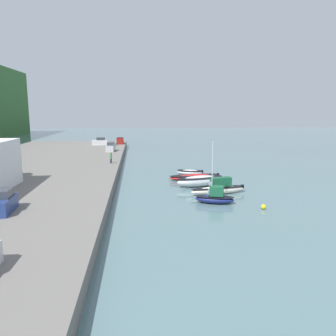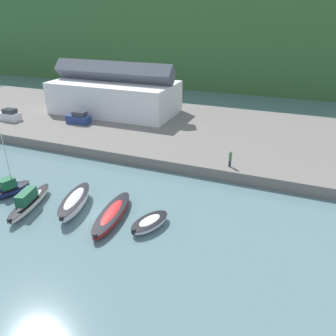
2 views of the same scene
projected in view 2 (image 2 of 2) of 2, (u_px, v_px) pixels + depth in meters
The scene contains 12 objects.
ground_plane at pixel (103, 214), 34.73m from camera, with size 320.00×320.00×0.00m, color slate.
hillside_backdrop at pixel (256, 28), 113.03m from camera, with size 240.00×78.52×28.69m.
quay_promenade at pixel (185, 130), 56.94m from camera, with size 112.48×29.77×1.47m.
harbor_clubhouse at pixel (114, 95), 63.32m from camera, with size 24.16×11.82×9.75m.
moored_boat_0 at pixel (10, 189), 38.11m from camera, with size 3.20×5.04×7.51m.
moored_boat_1 at pixel (29, 202), 35.37m from camera, with size 3.14×8.04×2.24m.
moored_boat_2 at pixel (75, 203), 35.15m from camera, with size 3.91×7.59×1.60m.
moored_boat_3 at pixel (112, 215), 33.67m from camera, with size 3.32×8.77×0.92m.
moored_boat_4 at pixel (150, 223), 32.34m from camera, with size 3.59×5.08×0.92m.
parked_car_0 at pixel (79, 118), 57.89m from camera, with size 4.33×2.12×2.16m.
parked_car_1 at pixel (9, 115), 59.45m from camera, with size 4.20×1.80×2.16m.
person_on_quay at pixel (230, 159), 41.47m from camera, with size 0.40×0.40×2.14m.
Camera 2 is at (17.22, -24.64, 19.32)m, focal length 35.00 mm.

